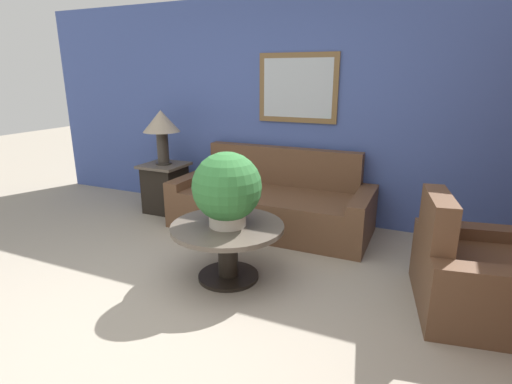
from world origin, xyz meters
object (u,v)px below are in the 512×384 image
(couch_main, at_px, (272,204))
(coffee_table, at_px, (228,240))
(armchair, at_px, (479,277))
(potted_plant_on_table, at_px, (227,189))
(table_lamp, at_px, (161,125))
(side_table, at_px, (165,187))

(couch_main, height_order, coffee_table, couch_main)
(armchair, bearing_deg, potted_plant_on_table, 90.02)
(table_lamp, bearing_deg, coffee_table, -38.57)
(armchair, bearing_deg, side_table, 65.28)
(armchair, bearing_deg, couch_main, 55.01)
(side_table, xyz_separation_m, potted_plant_on_table, (1.59, -1.28, 0.50))
(side_table, height_order, table_lamp, table_lamp)
(couch_main, xyz_separation_m, side_table, (-1.47, -0.02, 0.04))
(couch_main, height_order, side_table, couch_main)
(couch_main, relative_size, armchair, 2.01)
(armchair, distance_m, potted_plant_on_table, 2.03)
(couch_main, bearing_deg, coffee_table, -85.01)
(couch_main, relative_size, side_table, 3.60)
(coffee_table, bearing_deg, armchair, 9.27)
(potted_plant_on_table, bearing_deg, couch_main, 95.40)
(table_lamp, distance_m, potted_plant_on_table, 2.06)
(potted_plant_on_table, bearing_deg, coffee_table, 127.59)
(coffee_table, xyz_separation_m, potted_plant_on_table, (0.01, -0.01, 0.46))
(potted_plant_on_table, bearing_deg, armchair, 9.72)
(table_lamp, bearing_deg, armchair, -15.03)
(table_lamp, bearing_deg, couch_main, 0.93)
(coffee_table, xyz_separation_m, table_lamp, (-1.58, 1.26, 0.76))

